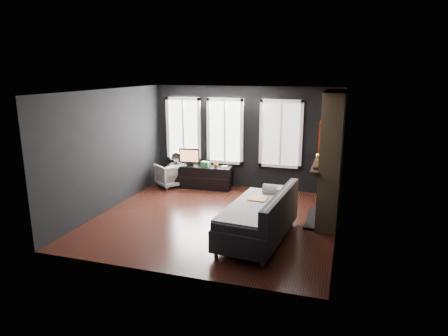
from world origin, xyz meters
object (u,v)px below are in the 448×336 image
(armchair, at_px, (170,174))
(book, at_px, (222,163))
(mug, at_px, (216,165))
(monitor, at_px, (189,156))
(mantel_vase, at_px, (320,154))
(media_console, at_px, (200,176))
(sofa, at_px, (258,215))

(armchair, bearing_deg, book, 137.53)
(armchair, relative_size, mug, 5.64)
(book, bearing_deg, monitor, -173.50)
(monitor, xyz_separation_m, mantel_vase, (3.48, -1.03, 0.46))
(armchair, distance_m, mantel_vase, 4.21)
(media_console, height_order, mantel_vase, mantel_vase)
(sofa, relative_size, media_console, 1.29)
(sofa, xyz_separation_m, book, (-1.65, 2.95, 0.22))
(sofa, relative_size, monitor, 3.85)
(armchair, xyz_separation_m, monitor, (0.52, 0.13, 0.51))
(sofa, height_order, book, sofa)
(book, bearing_deg, armchair, -170.66)
(mantel_vase, bearing_deg, mug, 159.38)
(sofa, xyz_separation_m, monitor, (-2.53, 2.85, 0.38))
(armchair, distance_m, monitor, 0.74)
(monitor, height_order, mug, monitor)
(armchair, height_order, mantel_vase, mantel_vase)
(sofa, height_order, mantel_vase, mantel_vase)
(mantel_vase, bearing_deg, monitor, 163.52)
(armchair, relative_size, mantel_vase, 3.74)
(media_console, xyz_separation_m, mantel_vase, (3.20, -1.05, 1.02))
(mantel_vase, bearing_deg, media_console, 161.85)
(sofa, distance_m, armchair, 4.09)
(sofa, relative_size, book, 10.77)
(sofa, xyz_separation_m, mantel_vase, (0.95, 1.82, 0.84))
(media_console, relative_size, monitor, 3.00)
(sofa, distance_m, mantel_vase, 2.22)
(monitor, relative_size, mantel_vase, 3.12)
(sofa, xyz_separation_m, mug, (-1.78, 2.85, 0.18))
(armchair, bearing_deg, mantel_vase, 115.51)
(mug, xyz_separation_m, mantel_vase, (2.73, -1.03, 0.66))
(armchair, xyz_separation_m, book, (1.40, 0.23, 0.35))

